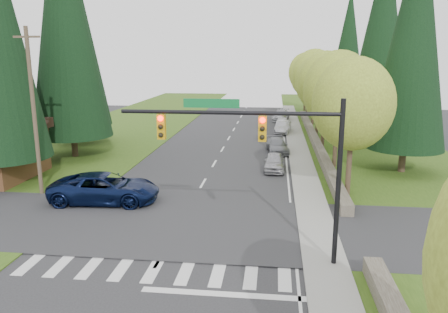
% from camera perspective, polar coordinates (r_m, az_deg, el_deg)
% --- Properties ---
extents(grass_east, '(14.00, 110.00, 0.06)m').
position_cam_1_polar(grass_east, '(34.32, 20.52, -1.83)').
color(grass_east, '#304E15').
rests_on(grass_east, ground).
extents(grass_west, '(14.00, 110.00, 0.06)m').
position_cam_1_polar(grass_west, '(37.68, -21.49, -0.63)').
color(grass_west, '#304E15').
rests_on(grass_west, ground).
extents(cross_street, '(120.00, 8.00, 0.10)m').
position_cam_1_polar(cross_street, '(22.38, -5.92, -8.95)').
color(cross_street, '#28282B').
rests_on(cross_street, ground).
extents(sidewalk_east, '(1.80, 80.00, 0.13)m').
position_cam_1_polar(sidewalk_east, '(35.30, 10.11, -0.74)').
color(sidewalk_east, gray).
rests_on(sidewalk_east, ground).
extents(curb_east, '(0.20, 80.00, 0.13)m').
position_cam_1_polar(curb_east, '(35.25, 8.73, -0.70)').
color(curb_east, gray).
rests_on(curb_east, ground).
extents(stone_wall_north, '(0.70, 40.00, 0.70)m').
position_cam_1_polar(stone_wall_north, '(43.17, 11.78, 2.09)').
color(stone_wall_north, '#4C4438').
rests_on(stone_wall_north, ground).
extents(traffic_signal, '(8.70, 0.37, 6.80)m').
position_cam_1_polar(traffic_signal, '(17.07, 5.57, 1.59)').
color(traffic_signal, black).
rests_on(traffic_signal, ground).
extents(utility_pole, '(1.60, 0.24, 10.00)m').
position_cam_1_polar(utility_pole, '(28.25, -23.59, 5.43)').
color(utility_pole, '#473828').
rests_on(utility_pole, ground).
extents(decid_tree_0, '(4.80, 4.80, 8.37)m').
position_cam_1_polar(decid_tree_0, '(26.77, 16.50, 6.60)').
color(decid_tree_0, '#38281C').
rests_on(decid_tree_0, ground).
extents(decid_tree_1, '(5.20, 5.20, 8.80)m').
position_cam_1_polar(decid_tree_1, '(33.65, 14.72, 8.27)').
color(decid_tree_1, '#38281C').
rests_on(decid_tree_1, ground).
extents(decid_tree_2, '(5.00, 5.00, 8.82)m').
position_cam_1_polar(decid_tree_2, '(40.55, 13.11, 9.29)').
color(decid_tree_2, '#38281C').
rests_on(decid_tree_2, ground).
extents(decid_tree_3, '(5.00, 5.00, 8.55)m').
position_cam_1_polar(decid_tree_3, '(47.53, 12.30, 9.52)').
color(decid_tree_3, '#38281C').
rests_on(decid_tree_3, ground).
extents(decid_tree_4, '(5.40, 5.40, 9.18)m').
position_cam_1_polar(decid_tree_4, '(54.48, 11.73, 10.38)').
color(decid_tree_4, '#38281C').
rests_on(decid_tree_4, ground).
extents(decid_tree_5, '(4.80, 4.80, 8.30)m').
position_cam_1_polar(decid_tree_5, '(61.46, 10.97, 10.19)').
color(decid_tree_5, '#38281C').
rests_on(decid_tree_5, ground).
extents(decid_tree_6, '(5.20, 5.20, 8.86)m').
position_cam_1_polar(decid_tree_6, '(68.43, 10.64, 10.75)').
color(decid_tree_6, '#38281C').
rests_on(decid_tree_6, ground).
extents(conifer_w_c, '(6.46, 6.46, 20.80)m').
position_cam_1_polar(conifer_w_c, '(38.18, -20.12, 16.71)').
color(conifer_w_c, '#38281C').
rests_on(conifer_w_c, ground).
extents(conifer_w_e, '(5.78, 5.78, 18.80)m').
position_cam_1_polar(conifer_w_e, '(44.39, -18.86, 14.88)').
color(conifer_w_e, '#38281C').
rests_on(conifer_w_e, ground).
extents(conifer_e_a, '(5.44, 5.44, 17.80)m').
position_cam_1_polar(conifer_e_a, '(33.59, 23.59, 14.45)').
color(conifer_e_a, '#38281C').
rests_on(conifer_e_a, ground).
extents(conifer_e_b, '(6.12, 6.12, 19.80)m').
position_cam_1_polar(conifer_e_b, '(47.44, 19.97, 15.25)').
color(conifer_e_b, '#38281C').
rests_on(conifer_e_b, ground).
extents(conifer_e_c, '(5.10, 5.10, 16.80)m').
position_cam_1_polar(conifer_e_c, '(60.96, 15.91, 13.45)').
color(conifer_e_c, '#38281C').
rests_on(conifer_e_c, ground).
extents(suv_navy, '(6.39, 3.28, 1.73)m').
position_cam_1_polar(suv_navy, '(26.25, -15.28, -4.01)').
color(suv_navy, '#0B1537').
rests_on(suv_navy, ground).
extents(parked_car_a, '(1.56, 3.76, 1.27)m').
position_cam_1_polar(parked_car_a, '(32.61, 6.60, -0.73)').
color(parked_car_a, '#9D9DA1').
rests_on(parked_car_a, ground).
extents(parked_car_b, '(2.24, 4.41, 1.23)m').
position_cam_1_polar(parked_car_b, '(38.73, 6.98, 1.43)').
color(parked_car_b, gray).
rests_on(parked_car_b, ground).
extents(parked_car_c, '(1.95, 4.29, 1.37)m').
position_cam_1_polar(parked_car_c, '(48.48, 7.70, 3.83)').
color(parked_car_c, '#A6A6AB').
rests_on(parked_car_c, ground).
extents(parked_car_d, '(1.60, 3.90, 1.32)m').
position_cam_1_polar(parked_car_d, '(51.48, 7.65, 4.34)').
color(parked_car_d, silver).
rests_on(parked_car_d, ground).
extents(parked_car_e, '(2.47, 4.90, 1.36)m').
position_cam_1_polar(parked_car_e, '(57.94, 7.46, 5.34)').
color(parked_car_e, '#A0A1A5').
rests_on(parked_car_e, ground).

